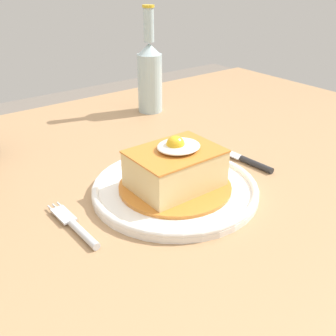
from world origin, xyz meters
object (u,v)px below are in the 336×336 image
object	(u,v)px
fork	(77,228)
beer_bottle_clear	(150,74)
main_plate	(175,188)
knife	(247,160)

from	to	relation	value
fork	beer_bottle_clear	size ratio (longest dim) A/B	0.53
main_plate	beer_bottle_clear	distance (m)	0.44
fork	main_plate	bearing A→B (deg)	-0.40
fork	knife	world-z (taller)	same
main_plate	beer_bottle_clear	size ratio (longest dim) A/B	1.07
knife	beer_bottle_clear	bearing A→B (deg)	85.48
main_plate	fork	world-z (taller)	main_plate
main_plate	knife	size ratio (longest dim) A/B	1.72
main_plate	knife	bearing A→B (deg)	1.19
fork	beer_bottle_clear	distance (m)	0.56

